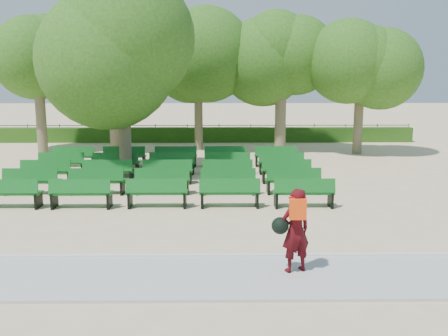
# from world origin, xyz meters

# --- Properties ---
(ground) EXTENTS (120.00, 120.00, 0.00)m
(ground) POSITION_xyz_m (0.00, 0.00, 0.00)
(ground) COLOR #D1B48A
(paving) EXTENTS (30.00, 2.20, 0.06)m
(paving) POSITION_xyz_m (0.00, -7.40, 0.03)
(paving) COLOR #ACADA8
(paving) RESTS_ON ground
(curb) EXTENTS (30.00, 0.12, 0.10)m
(curb) POSITION_xyz_m (0.00, -6.25, 0.05)
(curb) COLOR silver
(curb) RESTS_ON ground
(hedge) EXTENTS (26.00, 0.70, 0.90)m
(hedge) POSITION_xyz_m (0.00, 14.00, 0.45)
(hedge) COLOR #275215
(hedge) RESTS_ON ground
(fence) EXTENTS (26.00, 0.10, 1.02)m
(fence) POSITION_xyz_m (0.00, 14.40, 0.00)
(fence) COLOR black
(fence) RESTS_ON ground
(tree_line) EXTENTS (21.80, 6.80, 7.04)m
(tree_line) POSITION_xyz_m (0.00, 10.00, 0.00)
(tree_line) COLOR #30621A
(tree_line) RESTS_ON ground
(bench_array) EXTENTS (1.89, 0.61, 1.18)m
(bench_array) POSITION_xyz_m (-0.99, 1.82, 0.10)
(bench_array) COLOR #10601D
(bench_array) RESTS_ON ground
(tree_among) EXTENTS (5.20, 5.20, 7.22)m
(tree_among) POSITION_xyz_m (-2.82, 3.12, 4.86)
(tree_among) COLOR brown
(tree_among) RESTS_ON ground
(person) EXTENTS (0.88, 0.63, 1.75)m
(person) POSITION_xyz_m (2.48, -7.17, 0.97)
(person) COLOR #3F090D
(person) RESTS_ON ground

